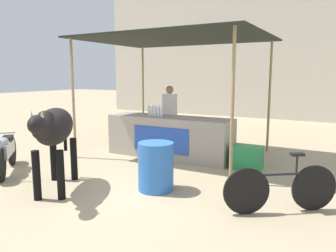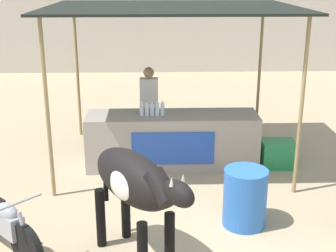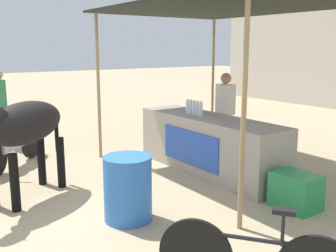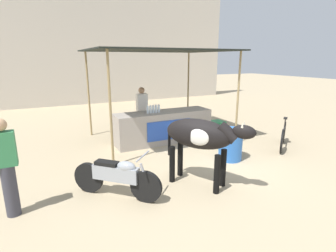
# 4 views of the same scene
# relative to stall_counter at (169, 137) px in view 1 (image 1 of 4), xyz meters

# --- Properties ---
(ground_plane) EXTENTS (60.00, 60.00, 0.00)m
(ground_plane) POSITION_rel_stall_counter_xyz_m (0.00, -2.20, -0.48)
(ground_plane) COLOR tan
(building_wall_far) EXTENTS (16.00, 0.50, 6.66)m
(building_wall_far) POSITION_rel_stall_counter_xyz_m (0.00, 8.43, 2.85)
(building_wall_far) COLOR beige
(building_wall_far) RESTS_ON ground
(stall_counter) EXTENTS (3.00, 0.82, 0.96)m
(stall_counter) POSITION_rel_stall_counter_xyz_m (0.00, 0.00, 0.00)
(stall_counter) COLOR #9E9389
(stall_counter) RESTS_ON ground
(stall_awning) EXTENTS (4.20, 3.20, 2.78)m
(stall_awning) POSITION_rel_stall_counter_xyz_m (0.00, 0.30, 2.19)
(stall_awning) COLOR black
(stall_awning) RESTS_ON ground
(water_bottle_row) EXTENTS (0.43, 0.07, 0.25)m
(water_bottle_row) POSITION_rel_stall_counter_xyz_m (-0.35, -0.05, 0.59)
(water_bottle_row) COLOR silver
(water_bottle_row) RESTS_ON stall_counter
(vendor_behind_counter) EXTENTS (0.34, 0.22, 1.65)m
(vendor_behind_counter) POSITION_rel_stall_counter_xyz_m (-0.41, 0.75, 0.37)
(vendor_behind_counter) COLOR #383842
(vendor_behind_counter) RESTS_ON ground
(cooler_box) EXTENTS (0.60, 0.44, 0.48)m
(cooler_box) POSITION_rel_stall_counter_xyz_m (1.89, -0.10, -0.24)
(cooler_box) COLOR #268C4C
(cooler_box) RESTS_ON ground
(water_barrel) EXTENTS (0.59, 0.59, 0.81)m
(water_barrel) POSITION_rel_stall_counter_xyz_m (0.91, -2.10, -0.07)
(water_barrel) COLOR blue
(water_barrel) RESTS_ON ground
(cow) EXTENTS (1.31, 1.72, 1.44)m
(cow) POSITION_rel_stall_counter_xyz_m (-0.55, -2.93, 0.55)
(cow) COLOR black
(cow) RESTS_ON ground
(motorcycle_parked) EXTENTS (1.35, 1.31, 0.90)m
(motorcycle_parked) POSITION_rel_stall_counter_xyz_m (-2.21, -2.68, -0.05)
(motorcycle_parked) COLOR black
(motorcycle_parked) RESTS_ON ground
(bicycle_leaning) EXTENTS (1.35, 1.03, 0.85)m
(bicycle_leaning) POSITION_rel_stall_counter_xyz_m (2.92, -2.01, -0.13)
(bicycle_leaning) COLOR black
(bicycle_leaning) RESTS_ON ground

